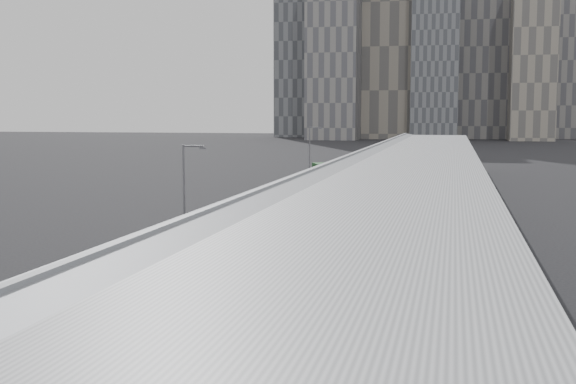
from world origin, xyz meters
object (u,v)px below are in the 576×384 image
(bus_6, at_px, (354,179))
(bus_8, at_px, (371,165))
(bus_3, at_px, (279,222))
(shipping_container, at_px, (322,170))
(bus_1, at_px, (142,305))
(bus_2, at_px, (246,248))
(street_lamp_far, at_px, (311,152))
(bus_5, at_px, (340,186))
(suv, at_px, (348,166))
(street_lamp_near, at_px, (186,187))
(bus_4, at_px, (314,199))
(bus_7, at_px, (367,171))

(bus_6, xyz_separation_m, bus_8, (-0.85, 29.78, -0.01))
(bus_3, height_order, shipping_container, bus_3)
(bus_1, distance_m, bus_2, 15.29)
(bus_1, height_order, bus_8, bus_8)
(bus_3, bearing_deg, street_lamp_far, 97.18)
(bus_5, bearing_deg, suv, 100.00)
(street_lamp_near, bearing_deg, bus_8, 84.98)
(bus_1, height_order, bus_3, bus_3)
(bus_8, bearing_deg, bus_6, -89.17)
(bus_1, relative_size, street_lamp_near, 1.49)
(bus_6, bearing_deg, bus_8, 88.58)
(suv, bearing_deg, bus_4, -68.61)
(bus_3, bearing_deg, street_lamp_near, -150.51)
(bus_3, relative_size, bus_5, 0.92)
(bus_2, relative_size, bus_6, 1.00)
(bus_1, distance_m, bus_7, 86.92)
(bus_6, distance_m, bus_8, 29.79)
(bus_6, bearing_deg, bus_1, -93.68)
(bus_8, distance_m, street_lamp_near, 77.71)
(bus_2, bearing_deg, bus_1, -93.92)
(suv, bearing_deg, bus_7, -56.97)
(bus_2, relative_size, street_lamp_far, 1.48)
(bus_7, relative_size, shipping_container, 2.04)
(bus_8, xyz_separation_m, suv, (-5.26, 6.90, -0.86))
(shipping_container, bearing_deg, suv, 58.37)
(bus_8, height_order, shipping_container, bus_8)
(bus_2, height_order, bus_6, bus_2)
(shipping_container, bearing_deg, bus_3, -105.14)
(bus_4, xyz_separation_m, bus_6, (0.81, 26.68, -0.01))
(bus_2, xyz_separation_m, street_lamp_near, (-7.80, 8.83, 3.23))
(street_lamp_far, bearing_deg, bus_5, -66.84)
(bus_3, distance_m, street_lamp_far, 49.19)
(street_lamp_far, height_order, shipping_container, street_lamp_far)
(bus_6, relative_size, street_lamp_near, 1.60)
(bus_1, xyz_separation_m, bus_2, (0.93, 15.26, 0.13))
(bus_1, distance_m, shipping_container, 93.50)
(bus_4, bearing_deg, bus_7, 93.69)
(bus_4, bearing_deg, bus_5, 92.32)
(bus_2, relative_size, bus_5, 0.95)
(bus_1, relative_size, street_lamp_far, 1.38)
(bus_6, bearing_deg, street_lamp_far, 142.32)
(bus_1, bearing_deg, bus_3, 85.18)
(bus_5, xyz_separation_m, bus_6, (0.10, 11.97, -0.09))
(bus_3, xyz_separation_m, suv, (-5.50, 80.14, -0.83))
(street_lamp_far, relative_size, shipping_container, 1.44)
(bus_5, distance_m, street_lamp_far, 18.91)
(bus_1, bearing_deg, street_lamp_near, 101.42)
(bus_2, xyz_separation_m, bus_4, (-0.96, 29.72, 0.01))
(bus_4, height_order, bus_7, bus_4)
(bus_4, relative_size, street_lamp_far, 1.51)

